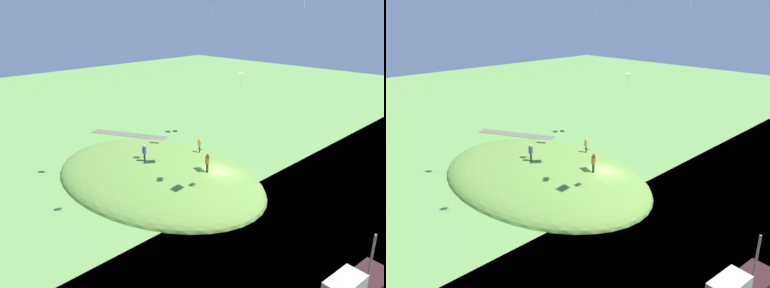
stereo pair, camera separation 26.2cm
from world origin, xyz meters
The scene contains 7 objects.
ground_plane centered at (0.00, 0.00, 0.00)m, with size 160.00×160.00×0.00m, color #689C4A.
grass_hill centered at (6.13, 2.93, 0.00)m, with size 24.55×17.03×4.19m, color olive.
dirt_path centered at (19.50, -3.41, 0.02)m, with size 10.98×1.72×0.04m, color #66644E.
person_with_child centered at (6.44, 4.10, 3.13)m, with size 0.57×0.57×1.68m.
person_walking_path centered at (0.50, 1.37, 2.99)m, with size 0.44×0.44×1.83m.
person_watching_kites centered at (4.92, -2.20, 2.67)m, with size 0.58×0.58×1.62m.
kite_6 centered at (2.56, -5.82, 9.96)m, with size 0.80×0.93×1.45m.
Camera 2 is at (-21.61, 25.28, 16.25)m, focal length 35.34 mm.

